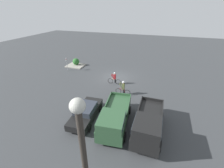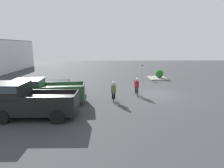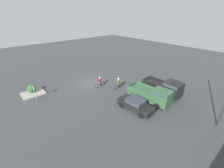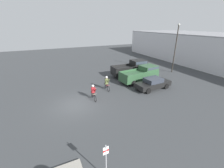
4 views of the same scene
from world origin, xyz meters
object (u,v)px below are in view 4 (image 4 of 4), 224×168
object	(u,v)px
pickup_truck_0	(132,68)
cyclist_0	(93,92)
lamppost	(176,45)
pickup_truck_1	(141,74)
fire_lane_sign	(106,159)
cyclist_1	(107,83)
sedan_0	(153,83)

from	to	relation	value
pickup_truck_0	cyclist_0	distance (m)	9.53
lamppost	pickup_truck_1	bearing A→B (deg)	-79.35
fire_lane_sign	cyclist_1	bearing A→B (deg)	156.82
pickup_truck_1	cyclist_1	xyz separation A→B (m)	(0.68, -5.56, -0.18)
cyclist_0	lamppost	bearing A→B (deg)	104.20
lamppost	cyclist_0	bearing A→B (deg)	-75.80
pickup_truck_0	fire_lane_sign	bearing A→B (deg)	-36.13
fire_lane_sign	pickup_truck_1	bearing A→B (deg)	138.05
pickup_truck_1	sedan_0	world-z (taller)	pickup_truck_1
cyclist_0	cyclist_1	bearing A→B (deg)	127.80
sedan_0	cyclist_1	xyz separation A→B (m)	(-2.16, -5.30, 0.20)
sedan_0	fire_lane_sign	bearing A→B (deg)	-49.54
pickup_truck_1	cyclist_0	distance (m)	8.23
pickup_truck_1	cyclist_0	size ratio (longest dim) A/B	3.03
sedan_0	lamppost	xyz separation A→B (m)	(-4.19, 7.46, 3.69)
pickup_truck_0	cyclist_0	xyz separation A→B (m)	(5.21, -7.97, -0.37)
pickup_truck_1	pickup_truck_0	bearing A→B (deg)	177.46
sedan_0	cyclist_0	distance (m)	7.60
pickup_truck_0	fire_lane_sign	distance (m)	17.29
cyclist_0	lamppost	world-z (taller)	lamppost
pickup_truck_0	sedan_0	bearing A→B (deg)	-3.93
pickup_truck_0	cyclist_1	distance (m)	6.65
cyclist_0	fire_lane_sign	size ratio (longest dim) A/B	0.85
pickup_truck_0	lamppost	world-z (taller)	lamppost
sedan_0	fire_lane_sign	size ratio (longest dim) A/B	2.10
pickup_truck_1	cyclist_0	xyz separation A→B (m)	(2.45, -7.85, -0.25)
fire_lane_sign	pickup_truck_0	bearing A→B (deg)	143.87
pickup_truck_0	fire_lane_sign	world-z (taller)	pickup_truck_0
pickup_truck_0	pickup_truck_1	distance (m)	2.76
cyclist_1	pickup_truck_0	bearing A→B (deg)	121.14
pickup_truck_0	cyclist_1	bearing A→B (deg)	-58.86
cyclist_0	cyclist_1	world-z (taller)	cyclist_1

